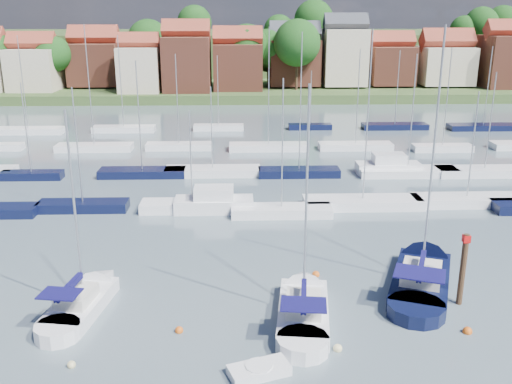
{
  "coord_description": "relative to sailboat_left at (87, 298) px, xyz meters",
  "views": [
    {
      "loc": [
        -3.07,
        -28.39,
        16.91
      ],
      "look_at": [
        -1.74,
        14.0,
        3.63
      ],
      "focal_mm": 40.0,
      "sensor_mm": 36.0,
      "label": 1
    }
  ],
  "objects": [
    {
      "name": "buoy_b",
      "position": [
        0.82,
        -6.57,
        -0.37
      ],
      "size": [
        0.43,
        0.43,
        0.43
      ],
      "primitive_type": "sphere",
      "color": "beige",
      "rests_on": "ground"
    },
    {
      "name": "buoy_d",
      "position": [
        14.41,
        -5.52,
        -0.37
      ],
      "size": [
        0.49,
        0.49,
        0.49
      ],
      "primitive_type": "sphere",
      "color": "beige",
      "rests_on": "ground"
    },
    {
      "name": "sailboat_centre",
      "position": [
        13.11,
        -1.01,
        -0.01
      ],
      "size": [
        4.12,
        11.0,
        14.63
      ],
      "rotation": [
        0.0,
        0.0,
        1.45
      ],
      "color": "white",
      "rests_on": "ground"
    },
    {
      "name": "timber_piling",
      "position": [
        22.66,
        -0.73,
        1.02
      ],
      "size": [
        0.4,
        0.4,
        6.8
      ],
      "color": "#4C331E",
      "rests_on": "ground"
    },
    {
      "name": "sailboat_navy",
      "position": [
        21.66,
        3.25,
        -0.02
      ],
      "size": [
        7.86,
        13.26,
        17.8
      ],
      "rotation": [
        0.0,
        0.0,
        1.2
      ],
      "color": "black",
      "rests_on": "ground"
    },
    {
      "name": "far_shore_town",
      "position": [
        14.6,
        129.57,
        4.24
      ],
      "size": [
        212.46,
        90.0,
        22.27
      ],
      "color": "#40582C",
      "rests_on": "ground"
    },
    {
      "name": "sailboat_left",
      "position": [
        0.0,
        0.0,
        0.0
      ],
      "size": [
        3.99,
        9.76,
        13.0
      ],
      "rotation": [
        0.0,
        0.0,
        1.41
      ],
      "color": "white",
      "rests_on": "ground"
    },
    {
      "name": "tender",
      "position": [
        10.2,
        -7.52,
        -0.12
      ],
      "size": [
        3.26,
        2.29,
        0.64
      ],
      "rotation": [
        0.0,
        0.0,
        0.34
      ],
      "color": "white",
      "rests_on": "ground"
    },
    {
      "name": "ground",
      "position": [
        12.37,
        36.91,
        -0.37
      ],
      "size": [
        260.0,
        260.0,
        0.0
      ],
      "primitive_type": "plane",
      "color": "#485A62",
      "rests_on": "ground"
    },
    {
      "name": "buoy_c",
      "position": [
        5.9,
        -3.45,
        -0.37
      ],
      "size": [
        0.46,
        0.46,
        0.46
      ],
      "primitive_type": "sphere",
      "color": "#D85914",
      "rests_on": "ground"
    },
    {
      "name": "buoy_e",
      "position": [
        14.44,
        3.39,
        -0.37
      ],
      "size": [
        0.51,
        0.51,
        0.51
      ],
      "primitive_type": "sphere",
      "color": "#D85914",
      "rests_on": "ground"
    },
    {
      "name": "buoy_f",
      "position": [
        21.9,
        -4.04,
        -0.37
      ],
      "size": [
        0.53,
        0.53,
        0.53
      ],
      "primitive_type": "sphere",
      "color": "#D85914",
      "rests_on": "ground"
    },
    {
      "name": "marina_field",
      "position": [
        14.28,
        32.06,
        0.07
      ],
      "size": [
        79.62,
        41.41,
        15.93
      ],
      "color": "white",
      "rests_on": "ground"
    }
  ]
}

